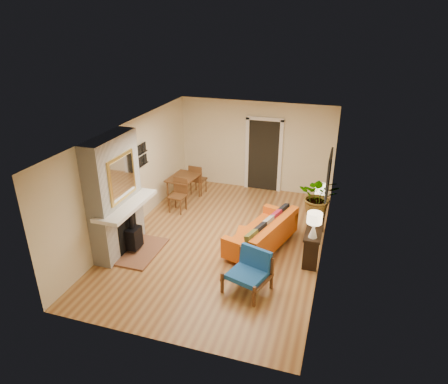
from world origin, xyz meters
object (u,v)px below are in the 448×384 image
(ottoman, at_px, (251,239))
(lamp_near, at_px, (314,222))
(dining_table, at_px, (186,182))
(blue_chair, at_px, (250,269))
(console_table, at_px, (316,226))
(sofa, at_px, (265,234))
(lamp_far, at_px, (321,193))
(houseplant, at_px, (319,196))

(ottoman, distance_m, lamp_near, 1.65)
(dining_table, bearing_deg, blue_chair, -50.57)
(lamp_near, bearing_deg, console_table, 90.00)
(dining_table, bearing_deg, sofa, -33.65)
(blue_chair, height_order, lamp_far, lamp_far)
(blue_chair, xyz_separation_m, houseplant, (1.01, 2.00, 0.77))
(blue_chair, relative_size, lamp_near, 1.73)
(lamp_far, relative_size, houseplant, 0.58)
(houseplant, bearing_deg, sofa, -153.52)
(console_table, height_order, lamp_near, lamp_near)
(blue_chair, distance_m, lamp_far, 2.75)
(houseplant, bearing_deg, lamp_near, -89.42)
(lamp_far, distance_m, houseplant, 0.49)
(lamp_far, bearing_deg, dining_table, 168.74)
(sofa, xyz_separation_m, houseplant, (1.05, 0.52, 0.85))
(dining_table, relative_size, houseplant, 1.81)
(blue_chair, height_order, dining_table, dining_table)
(lamp_near, bearing_deg, blue_chair, -135.07)
(lamp_near, bearing_deg, sofa, 156.78)
(sofa, distance_m, lamp_far, 1.62)
(sofa, bearing_deg, ottoman, -167.90)
(lamp_far, bearing_deg, sofa, -136.91)
(sofa, bearing_deg, lamp_far, 43.09)
(ottoman, relative_size, console_table, 0.40)
(dining_table, distance_m, lamp_far, 3.75)
(sofa, xyz_separation_m, console_table, (1.06, 0.28, 0.23))
(sofa, distance_m, blue_chair, 1.48)
(sofa, relative_size, dining_table, 1.27)
(console_table, distance_m, houseplant, 0.66)
(console_table, relative_size, houseplant, 1.98)
(dining_table, xyz_separation_m, lamp_near, (3.65, -2.18, 0.47))
(lamp_far, xyz_separation_m, houseplant, (-0.01, -0.47, 0.13))
(dining_table, bearing_deg, ottoman, -37.79)
(console_table, xyz_separation_m, houseplant, (-0.01, 0.25, 0.61))
(blue_chair, bearing_deg, ottoman, 103.09)
(dining_table, distance_m, houseplant, 3.88)
(sofa, height_order, lamp_far, lamp_far)
(houseplant, bearing_deg, lamp_far, 88.78)
(lamp_far, bearing_deg, houseplant, -91.22)
(console_table, xyz_separation_m, lamp_far, (0.00, 0.72, 0.49))
(ottoman, relative_size, lamp_far, 1.39)
(sofa, height_order, console_table, sofa)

